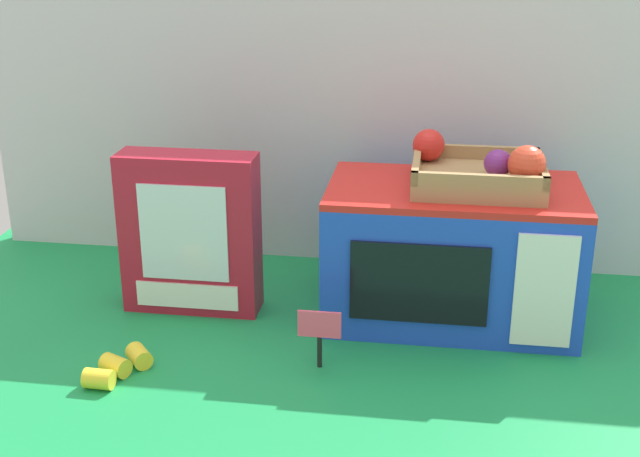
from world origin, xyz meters
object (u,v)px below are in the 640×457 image
food_groups_crate (479,172)px  toy_microwave (452,253)px  cookie_set_box (190,233)px  loose_toy_banana (118,367)px  price_sign (319,330)px

food_groups_crate → toy_microwave: bearing=-175.5°
food_groups_crate → cookie_set_box: 0.53m
toy_microwave → loose_toy_banana: toy_microwave is taller
food_groups_crate → loose_toy_banana: (-0.56, -0.30, -0.26)m
toy_microwave → food_groups_crate: 0.16m
toy_microwave → cookie_set_box: size_ratio=1.49×
food_groups_crate → loose_toy_banana: size_ratio=1.86×
cookie_set_box → toy_microwave: bearing=4.5°
cookie_set_box → price_sign: bearing=-35.0°
price_sign → food_groups_crate: bearing=42.5°
food_groups_crate → price_sign: food_groups_crate is taller
toy_microwave → cookie_set_box: 0.47m
toy_microwave → food_groups_crate: size_ratio=1.94×
cookie_set_box → loose_toy_banana: 0.29m
price_sign → loose_toy_banana: (-0.31, -0.07, -0.05)m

